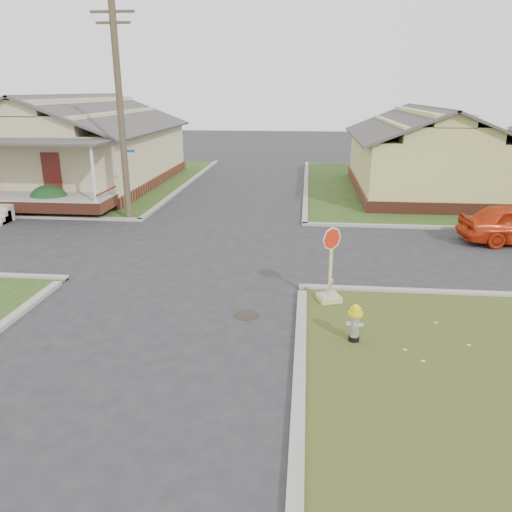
# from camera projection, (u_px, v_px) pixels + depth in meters

# --- Properties ---
(ground) EXTENTS (120.00, 120.00, 0.00)m
(ground) POSITION_uv_depth(u_px,v_px,m) (168.00, 304.00, 13.44)
(ground) COLOR #262629
(ground) RESTS_ON ground
(verge_far_left) EXTENTS (19.00, 19.00, 0.05)m
(verge_far_left) POSITION_uv_depth(u_px,v_px,m) (44.00, 180.00, 31.67)
(verge_far_left) COLOR #253F16
(verge_far_left) RESTS_ON ground
(curbs) EXTENTS (80.00, 40.00, 0.12)m
(curbs) POSITION_uv_depth(u_px,v_px,m) (205.00, 248.00, 18.16)
(curbs) COLOR gray
(curbs) RESTS_ON ground
(manhole) EXTENTS (0.64, 0.64, 0.01)m
(manhole) POSITION_uv_depth(u_px,v_px,m) (247.00, 315.00, 12.76)
(manhole) COLOR black
(manhole) RESTS_ON ground
(corner_house) EXTENTS (10.10, 15.50, 5.30)m
(corner_house) POSITION_uv_depth(u_px,v_px,m) (76.00, 147.00, 29.42)
(corner_house) COLOR brown
(corner_house) RESTS_ON ground
(side_house_yellow) EXTENTS (7.60, 11.60, 4.70)m
(side_house_yellow) POSITION_uv_depth(u_px,v_px,m) (424.00, 153.00, 27.36)
(side_house_yellow) COLOR brown
(side_house_yellow) RESTS_ON ground
(utility_pole) EXTENTS (1.80, 0.28, 9.00)m
(utility_pole) POSITION_uv_depth(u_px,v_px,m) (120.00, 110.00, 20.77)
(utility_pole) COLOR #453928
(utility_pole) RESTS_ON ground
(fire_hydrant) EXTENTS (0.34, 0.34, 0.90)m
(fire_hydrant) POSITION_uv_depth(u_px,v_px,m) (355.00, 321.00, 11.20)
(fire_hydrant) COLOR black
(fire_hydrant) RESTS_ON ground
(stop_sign) EXTENTS (0.59, 0.57, 2.07)m
(stop_sign) POSITION_uv_depth(u_px,v_px,m) (330.00, 285.00, 13.38)
(stop_sign) COLOR tan
(stop_sign) RESTS_ON ground
(hedge_right) EXTENTS (1.60, 1.31, 1.22)m
(hedge_right) POSITION_uv_depth(u_px,v_px,m) (49.00, 200.00, 22.97)
(hedge_right) COLOR #123315
(hedge_right) RESTS_ON verge_far_left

